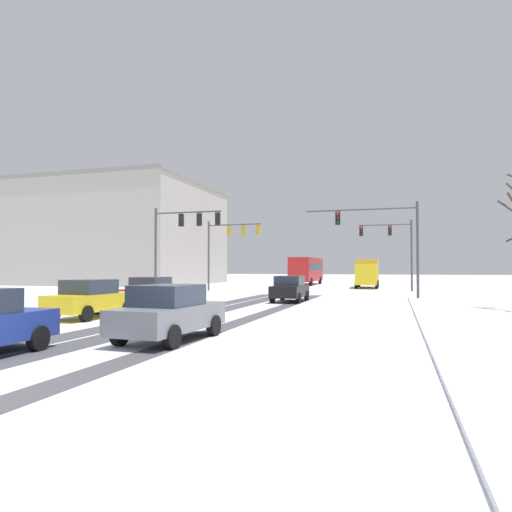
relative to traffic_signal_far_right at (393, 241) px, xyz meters
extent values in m
cube|color=#4C4C51|center=(-8.18, -24.52, -4.58)|extent=(1.19, 31.94, 0.01)
cube|color=#4C4C51|center=(-9.49, -24.52, -4.58)|extent=(1.15, 31.94, 0.01)
cube|color=#4C4C51|center=(-5.63, -24.52, -4.58)|extent=(0.83, 31.94, 0.01)
cube|color=white|center=(3.02, -25.97, -4.53)|extent=(4.00, 31.94, 0.12)
cylinder|color=#47474C|center=(1.62, 0.00, -1.34)|extent=(0.18, 0.18, 6.50)
cylinder|color=#47474C|center=(-0.74, 0.02, 1.51)|extent=(4.70, 0.17, 0.12)
cube|color=black|center=(-0.27, 0.02, 0.96)|extent=(0.32, 0.24, 0.90)
sphere|color=red|center=(-0.27, -0.14, 1.26)|extent=(0.20, 0.20, 0.20)
sphere|color=black|center=(-0.27, -0.14, 0.96)|extent=(0.20, 0.20, 0.20)
sphere|color=black|center=(-0.27, -0.14, 0.66)|extent=(0.20, 0.20, 0.20)
cube|color=black|center=(-2.85, 0.05, 0.96)|extent=(0.32, 0.24, 0.90)
sphere|color=red|center=(-2.85, -0.11, 1.26)|extent=(0.20, 0.20, 0.20)
sphere|color=black|center=(-2.85, -0.11, 0.96)|extent=(0.20, 0.20, 0.20)
sphere|color=black|center=(-2.85, -0.11, 0.66)|extent=(0.20, 0.20, 0.20)
cylinder|color=#47474C|center=(-16.58, -4.00, -1.34)|extent=(0.18, 0.18, 6.50)
cylinder|color=#47474C|center=(-13.99, -4.14, 1.51)|extent=(5.19, 0.40, 0.12)
cube|color=#B79319|center=(-14.50, -4.11, 0.96)|extent=(0.33, 0.26, 0.90)
sphere|color=red|center=(-14.50, -3.95, 1.26)|extent=(0.20, 0.20, 0.20)
sphere|color=black|center=(-14.50, -3.95, 0.96)|extent=(0.20, 0.20, 0.20)
sphere|color=black|center=(-14.50, -3.95, 0.66)|extent=(0.20, 0.20, 0.20)
cube|color=#B79319|center=(-13.08, -4.19, 0.96)|extent=(0.33, 0.26, 0.90)
sphere|color=red|center=(-13.07, -4.03, 1.26)|extent=(0.20, 0.20, 0.20)
sphere|color=black|center=(-13.07, -4.03, 0.96)|extent=(0.20, 0.20, 0.20)
sphere|color=black|center=(-13.07, -4.03, 0.66)|extent=(0.20, 0.20, 0.20)
cube|color=#B79319|center=(-11.65, -4.27, 0.96)|extent=(0.33, 0.26, 0.90)
sphere|color=red|center=(-11.65, -4.11, 1.26)|extent=(0.20, 0.20, 0.20)
sphere|color=black|center=(-11.65, -4.11, 0.96)|extent=(0.20, 0.20, 0.20)
sphere|color=black|center=(-11.65, -4.11, 0.66)|extent=(0.20, 0.20, 0.20)
cylinder|color=#47474C|center=(1.62, -12.00, -1.34)|extent=(0.18, 0.18, 6.50)
cylinder|color=#47474C|center=(-2.10, -11.99, 1.51)|extent=(7.44, 0.14, 0.12)
cube|color=black|center=(-3.59, -11.99, 0.96)|extent=(0.32, 0.24, 0.90)
sphere|color=red|center=(-3.59, -12.15, 1.26)|extent=(0.20, 0.20, 0.20)
sphere|color=black|center=(-3.59, -12.15, 0.96)|extent=(0.20, 0.20, 0.20)
sphere|color=black|center=(-3.59, -12.15, 0.66)|extent=(0.20, 0.20, 0.20)
cylinder|color=#47474C|center=(-16.58, -14.00, -1.34)|extent=(0.18, 0.18, 6.50)
cylinder|color=#47474C|center=(-14.02, -14.00, 1.51)|extent=(5.12, 0.13, 0.12)
cube|color=black|center=(-14.53, -14.00, 0.96)|extent=(0.32, 0.24, 0.90)
sphere|color=red|center=(-14.53, -13.84, 1.26)|extent=(0.20, 0.20, 0.20)
sphere|color=black|center=(-14.53, -13.84, 0.96)|extent=(0.20, 0.20, 0.20)
sphere|color=black|center=(-14.53, -13.84, 0.66)|extent=(0.20, 0.20, 0.20)
cube|color=black|center=(-13.12, -13.99, 0.96)|extent=(0.32, 0.24, 0.90)
sphere|color=red|center=(-13.12, -13.83, 1.26)|extent=(0.20, 0.20, 0.20)
sphere|color=black|center=(-13.12, -13.83, 0.96)|extent=(0.20, 0.20, 0.20)
sphere|color=black|center=(-13.12, -13.83, 0.66)|extent=(0.20, 0.20, 0.20)
cube|color=black|center=(-11.72, -13.99, 0.96)|extent=(0.32, 0.24, 0.90)
sphere|color=red|center=(-11.72, -13.83, 1.26)|extent=(0.20, 0.20, 0.20)
sphere|color=black|center=(-11.72, -13.83, 0.96)|extent=(0.20, 0.20, 0.20)
sphere|color=black|center=(-11.72, -13.83, 0.66)|extent=(0.20, 0.20, 0.20)
cube|color=black|center=(-6.11, -15.88, -3.92)|extent=(1.71, 4.10, 0.70)
cube|color=#2D3847|center=(-6.11, -16.03, -3.27)|extent=(1.56, 1.90, 0.60)
cylinder|color=black|center=(-6.92, -14.60, -4.27)|extent=(0.22, 0.64, 0.64)
cylinder|color=black|center=(-5.30, -14.61, -4.27)|extent=(0.22, 0.64, 0.64)
cylinder|color=black|center=(-6.92, -17.15, -4.27)|extent=(0.22, 0.64, 0.64)
cylinder|color=black|center=(-5.31, -17.15, -4.27)|extent=(0.22, 0.64, 0.64)
cube|color=red|center=(-12.46, -21.75, -3.92)|extent=(1.70, 4.10, 0.70)
cube|color=#2D3847|center=(-12.46, -21.90, -3.27)|extent=(1.56, 1.90, 0.60)
cylinder|color=black|center=(-13.26, -20.48, -4.27)|extent=(0.22, 0.64, 0.64)
cylinder|color=black|center=(-11.65, -20.48, -4.27)|extent=(0.22, 0.64, 0.64)
cylinder|color=black|center=(-13.26, -23.03, -4.27)|extent=(0.22, 0.64, 0.64)
cylinder|color=black|center=(-11.65, -23.03, -4.27)|extent=(0.22, 0.64, 0.64)
cube|color=yellow|center=(-12.13, -27.41, -3.92)|extent=(1.94, 4.19, 0.70)
cube|color=#2D3847|center=(-12.14, -27.56, -3.27)|extent=(1.67, 1.99, 0.60)
cylinder|color=black|center=(-12.86, -26.09, -4.27)|extent=(0.26, 0.65, 0.64)
cylinder|color=black|center=(-11.25, -26.19, -4.27)|extent=(0.26, 0.65, 0.64)
cylinder|color=black|center=(-13.01, -28.63, -4.27)|extent=(0.26, 0.65, 0.64)
cylinder|color=black|center=(-11.40, -28.72, -4.27)|extent=(0.26, 0.65, 0.64)
cube|color=slate|center=(-6.09, -31.97, -3.92)|extent=(1.92, 4.18, 0.70)
cube|color=#2D3847|center=(-6.10, -32.12, -3.27)|extent=(1.66, 1.98, 0.60)
cylinder|color=black|center=(-6.83, -30.65, -4.27)|extent=(0.25, 0.65, 0.64)
cylinder|color=black|center=(-5.21, -30.74, -4.27)|extent=(0.25, 0.65, 0.64)
cylinder|color=black|center=(-6.96, -33.19, -4.27)|extent=(0.25, 0.65, 0.64)
cylinder|color=black|center=(-5.35, -33.28, -4.27)|extent=(0.25, 0.65, 0.64)
cylinder|color=black|center=(-8.50, -34.47, -4.27)|extent=(0.25, 0.65, 0.64)
cube|color=#B21E1E|center=(-10.59, 13.76, -2.66)|extent=(2.55, 11.01, 2.90)
cube|color=#283342|center=(-10.59, 13.76, -2.31)|extent=(2.59, 10.13, 0.90)
cylinder|color=black|center=(-9.38, 9.92, -4.11)|extent=(0.30, 0.96, 0.96)
cylinder|color=black|center=(-11.76, 9.91, -4.11)|extent=(0.30, 0.96, 0.96)
cylinder|color=black|center=(-9.42, 17.07, -4.11)|extent=(0.30, 0.96, 0.96)
cylinder|color=black|center=(-11.79, 17.06, -4.11)|extent=(0.30, 0.96, 0.96)
cube|color=yellow|center=(-2.63, 3.53, -3.12)|extent=(2.14, 2.23, 2.10)
cube|color=gold|center=(-2.69, 7.23, -2.87)|extent=(2.28, 5.23, 2.60)
cylinder|color=black|center=(-1.63, 3.99, -4.17)|extent=(0.29, 0.84, 0.84)
cylinder|color=black|center=(-3.65, 3.96, -4.17)|extent=(0.29, 0.84, 0.84)
cylinder|color=black|center=(-1.71, 8.68, -4.17)|extent=(0.29, 0.84, 0.84)
cylinder|color=black|center=(-3.73, 8.65, -4.17)|extent=(0.29, 0.84, 0.84)
cylinder|color=#4C3828|center=(5.52, -19.50, 0.32)|extent=(0.91, 1.58, 1.16)
cube|color=#B2ADA3|center=(-35.00, 10.30, 1.82)|extent=(22.26, 20.41, 12.82)
cube|color=gray|center=(-35.00, 10.30, 8.48)|extent=(22.56, 20.71, 0.50)
camera|label=1|loc=(0.22, -44.14, -2.48)|focal=32.43mm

